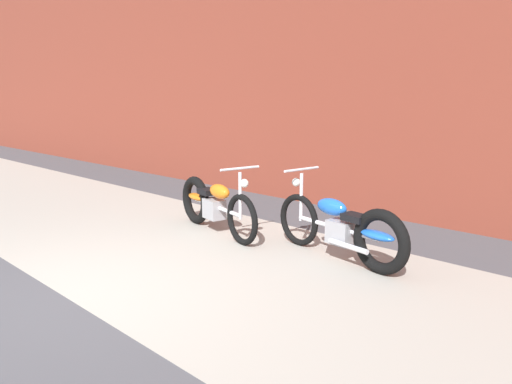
% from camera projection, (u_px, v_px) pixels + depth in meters
% --- Properties ---
extents(ground_plane, '(80.00, 80.00, 0.00)m').
position_uv_depth(ground_plane, '(67.00, 298.00, 4.55)').
color(ground_plane, '#47474C').
extents(sidewalk_slab, '(36.00, 3.50, 0.01)m').
position_uv_depth(sidewalk_slab, '(205.00, 255.00, 5.80)').
color(sidewalk_slab, '#9E998E').
rests_on(sidewalk_slab, ground).
extents(brick_building_wall, '(36.00, 0.50, 6.47)m').
position_uv_depth(brick_building_wall, '(362.00, 14.00, 7.64)').
color(brick_building_wall, brown).
rests_on(brick_building_wall, ground).
extents(motorcycle_orange, '(1.98, 0.72, 1.03)m').
position_uv_depth(motorcycle_orange, '(212.00, 204.00, 6.78)').
color(motorcycle_orange, black).
rests_on(motorcycle_orange, ground).
extents(motorcycle_blue, '(2.00, 0.65, 1.03)m').
position_uv_depth(motorcycle_blue, '(346.00, 229.00, 5.49)').
color(motorcycle_blue, black).
rests_on(motorcycle_blue, ground).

